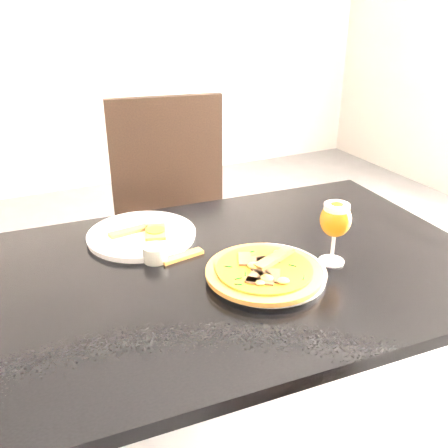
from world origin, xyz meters
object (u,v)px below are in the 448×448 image
dining_table (238,295)px  pizza (264,271)px  chair_far (176,221)px  beer_glass (336,220)px

dining_table → pizza: size_ratio=4.68×
chair_far → beer_glass: 0.86m
beer_glass → chair_far: bearing=98.0°
chair_far → pizza: size_ratio=3.73×
chair_far → dining_table: bearing=-87.8°
chair_far → pizza: (-0.08, -0.80, 0.22)m
dining_table → pizza: (0.02, -0.09, 0.11)m
dining_table → beer_glass: beer_glass is taller
pizza → beer_glass: 0.21m
dining_table → chair_far: size_ratio=1.25×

